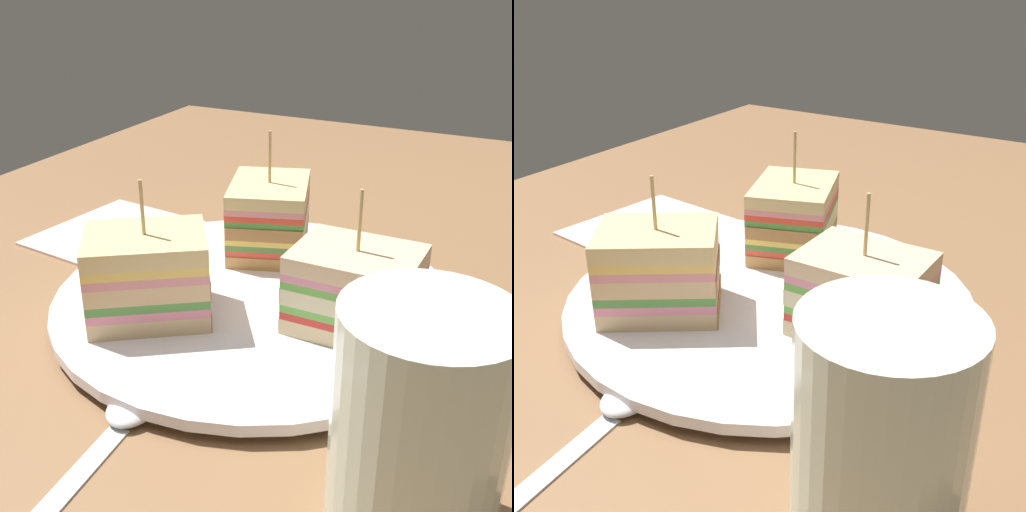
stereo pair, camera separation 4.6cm
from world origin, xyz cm
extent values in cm
cube|color=brown|center=(0.00, 0.00, -0.90)|extent=(112.89, 80.49, 1.80)
cylinder|color=white|center=(0.00, 0.00, 0.31)|extent=(17.78, 17.78, 0.63)
cylinder|color=white|center=(0.00, 0.00, 1.01)|extent=(28.68, 28.68, 0.77)
cube|color=beige|center=(-1.18, -7.60, 1.96)|extent=(6.16, 7.84, 1.12)
cube|color=#B2844C|center=(-1.13, -3.79, 1.96)|extent=(5.95, 0.38, 1.12)
cube|color=red|center=(-1.18, -7.60, 2.77)|extent=(6.16, 7.84, 0.52)
cube|color=#62B142|center=(-1.18, -7.60, 3.29)|extent=(6.16, 7.84, 0.52)
cube|color=beige|center=(-1.18, -7.60, 4.11)|extent=(6.16, 7.84, 1.12)
cube|color=#9E7242|center=(-1.13, -3.79, 4.11)|extent=(5.95, 0.38, 1.12)
cube|color=#5FAC3F|center=(-1.18, -7.60, 4.93)|extent=(6.16, 7.84, 0.52)
cube|color=pink|center=(-1.18, -7.60, 5.44)|extent=(6.16, 7.84, 0.52)
cube|color=beige|center=(-1.18, -7.60, 6.26)|extent=(6.16, 7.84, 1.12)
cylinder|color=tan|center=(-1.18, -7.60, 8.82)|extent=(0.24, 0.24, 4.00)
cube|color=beige|center=(7.30, 2.42, 1.89)|extent=(9.29, 8.17, 0.99)
cube|color=#B2844C|center=(3.70, 1.19, 1.89)|extent=(2.19, 5.64, 0.99)
cube|color=#D14430|center=(7.30, 2.42, 2.62)|extent=(9.29, 8.17, 0.47)
cube|color=#497D36|center=(7.30, 2.42, 3.09)|extent=(9.29, 8.17, 0.47)
cube|color=#E1C552|center=(7.30, 2.42, 3.56)|extent=(9.29, 8.17, 0.47)
cube|color=beige|center=(7.30, 2.42, 4.28)|extent=(9.29, 8.17, 0.99)
cube|color=#9E7242|center=(3.70, 1.19, 4.28)|extent=(2.19, 5.64, 0.99)
cube|color=#428736|center=(7.30, 2.42, 5.01)|extent=(9.29, 8.17, 0.47)
cube|color=red|center=(7.30, 2.42, 5.48)|extent=(9.29, 8.17, 0.47)
cube|color=#D6868C|center=(7.30, 2.42, 5.95)|extent=(9.29, 8.17, 0.47)
cube|color=#D9C182|center=(7.30, 2.42, 6.68)|extent=(9.29, 8.17, 0.99)
cylinder|color=tan|center=(7.30, 2.42, 9.22)|extent=(0.24, 0.24, 4.09)
cube|color=#D8B682|center=(-5.76, 5.10, 1.98)|extent=(9.32, 9.78, 1.18)
cube|color=#9E7242|center=(-3.60, 1.96, 1.98)|extent=(5.00, 3.56, 1.18)
cube|color=pink|center=(-5.76, 5.10, 2.87)|extent=(9.32, 9.78, 0.59)
cube|color=#4F903D|center=(-5.76, 5.10, 3.46)|extent=(9.32, 9.78, 0.59)
cube|color=#DDB47F|center=(-5.76, 5.10, 4.34)|extent=(9.32, 9.78, 1.18)
cube|color=#9E7242|center=(-3.60, 1.96, 4.34)|extent=(5.00, 3.56, 1.18)
cube|color=pink|center=(-5.76, 5.10, 5.23)|extent=(9.32, 9.78, 0.59)
cube|color=#EFC258|center=(-5.76, 5.10, 5.81)|extent=(9.32, 9.78, 0.59)
cube|color=#E1C180|center=(-5.76, 5.10, 6.70)|extent=(9.32, 9.78, 1.18)
cylinder|color=tan|center=(-5.76, 5.10, 9.10)|extent=(0.24, 0.24, 3.63)
ellipsoid|color=#56A14C|center=(7.49, -4.42, 1.88)|extent=(3.76, 3.16, 1.20)
ellipsoid|color=#54A042|center=(6.97, -5.56, 2.04)|extent=(5.01, 4.87, 1.58)
ellipsoid|color=#60A041|center=(7.84, -4.71, 1.84)|extent=(4.63, 4.34, 0.93)
cylinder|color=red|center=(8.45, -5.69, 2.12)|extent=(4.71, 4.70, 1.35)
cube|color=silver|center=(-20.11, 0.54, 0.12)|extent=(10.56, 1.98, 0.25)
ellipsoid|color=silver|center=(-13.30, 1.05, 0.50)|extent=(4.16, 3.14, 1.00)
cube|color=silver|center=(6.81, 17.31, 0.25)|extent=(14.46, 13.79, 0.50)
cylinder|color=silver|center=(-14.68, -14.74, 5.66)|extent=(7.39, 7.39, 11.31)
cylinder|color=brown|center=(-14.68, -14.74, 1.45)|extent=(6.80, 6.80, 2.89)
camera|label=1|loc=(-37.14, -18.32, 23.81)|focal=46.29mm
camera|label=2|loc=(-34.89, -22.30, 23.81)|focal=46.29mm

